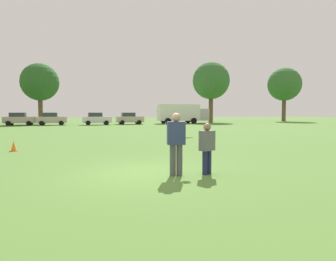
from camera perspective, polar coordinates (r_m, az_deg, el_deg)
ground_plane at (r=9.07m, az=-3.60°, el=-8.15°), size 195.20×195.20×0.00m
player_thrower at (r=8.50m, az=1.58°, el=-1.95°), size 0.56×0.40×1.82m
player_defender at (r=8.79m, az=7.54°, el=-2.95°), size 0.51×0.41×1.52m
frisbee at (r=8.82m, az=3.97°, el=-1.42°), size 0.27×0.27×0.06m
traffic_cone at (r=15.80m, az=-27.66°, el=-2.72°), size 0.32×0.32×0.48m
parked_car_center at (r=47.12m, az=-26.78°, el=2.01°), size 4.31×2.42×1.82m
parked_car_mid_right at (r=46.01m, az=-21.57°, el=2.12°), size 4.31×2.42×1.82m
parked_car_near_right at (r=45.01m, az=-13.63°, el=2.24°), size 4.31×2.42×1.82m
parked_car_far_right at (r=46.20m, az=-7.46°, el=2.34°), size 4.31×2.42×1.82m
box_truck at (r=49.40m, az=2.73°, el=3.40°), size 8.63×3.35×3.18m
tree_center_elm at (r=52.49m, az=-23.52°, el=8.53°), size 6.00×6.00×9.75m
tree_east_birch at (r=56.99m, az=8.32°, el=9.46°), size 6.97×6.97×11.33m
tree_east_oak at (r=67.22m, az=21.57°, el=8.27°), size 6.90×6.90×11.21m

